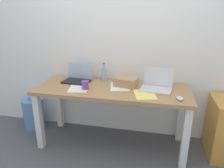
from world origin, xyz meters
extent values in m
plane|color=#515459|center=(0.00, 0.00, 0.00)|extent=(8.00, 8.00, 0.00)
cube|color=white|center=(0.00, 0.38, 1.30)|extent=(5.20, 0.08, 2.60)
cube|color=#A37A4C|center=(0.00, 0.00, 0.71)|extent=(1.74, 0.64, 0.04)
cube|color=silver|center=(-0.81, -0.26, 0.34)|extent=(0.07, 0.07, 0.69)
cube|color=silver|center=(0.81, -0.26, 0.34)|extent=(0.07, 0.07, 0.69)
cube|color=silver|center=(-0.81, 0.26, 0.34)|extent=(0.07, 0.07, 0.69)
cube|color=silver|center=(0.81, 0.26, 0.34)|extent=(0.07, 0.07, 0.69)
cube|color=black|center=(-0.47, 0.11, 0.74)|extent=(0.34, 0.24, 0.02)
cube|color=silver|center=(-0.46, 0.23, 0.85)|extent=(0.32, 0.04, 0.21)
cube|color=silver|center=(0.49, 0.03, 0.74)|extent=(0.36, 0.27, 0.02)
cube|color=white|center=(0.51, 0.14, 0.85)|extent=(0.33, 0.08, 0.21)
cylinder|color=#99B7C1|center=(-0.16, 0.24, 0.81)|extent=(0.06, 0.06, 0.17)
cylinder|color=#99B7C1|center=(-0.16, 0.24, 0.92)|extent=(0.03, 0.03, 0.05)
cylinder|color=#B21E19|center=(-0.16, 0.24, 0.95)|extent=(0.03, 0.03, 0.01)
ellipsoid|color=silver|center=(0.72, -0.19, 0.74)|extent=(0.09, 0.11, 0.03)
cube|color=tan|center=(0.14, 0.09, 0.78)|extent=(0.28, 0.20, 0.10)
cylinder|color=#724799|center=(-0.29, -0.09, 0.77)|extent=(0.08, 0.08, 0.09)
cube|color=#F4E06B|center=(0.38, -0.11, 0.73)|extent=(0.28, 0.34, 0.00)
cube|color=white|center=(0.08, 0.07, 0.73)|extent=(0.27, 0.33, 0.00)
cube|color=white|center=(-0.37, -0.07, 0.73)|extent=(0.26, 0.33, 0.00)
cylinder|color=#598CC6|center=(-1.15, 0.15, 0.21)|extent=(0.29, 0.29, 0.42)
cylinder|color=#598CC6|center=(-1.15, 0.15, 0.45)|extent=(0.10, 0.10, 0.05)
camera|label=1|loc=(0.47, -2.17, 1.54)|focal=33.40mm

